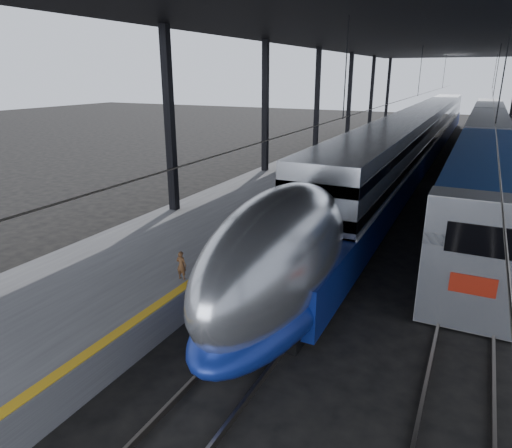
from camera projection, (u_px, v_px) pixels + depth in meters
The scene contains 8 objects.
ground at pixel (232, 299), 14.99m from camera, with size 160.00×160.00×0.00m, color black.
platform at pixel (322, 167), 33.35m from camera, with size 6.00×80.00×1.00m, color #4C4C4F.
yellow_strip at pixel (361, 164), 32.02m from camera, with size 0.30×80.00×0.01m, color gold.
rails at pixel (438, 184), 30.14m from camera, with size 6.52×80.00×0.16m.
canopy at pixel (412, 38), 28.38m from camera, with size 18.00×75.00×9.47m.
tgv_train at pixel (416, 140), 36.29m from camera, with size 2.96×65.20×4.24m.
second_train at pixel (485, 141), 35.58m from camera, with size 2.85×56.05×3.93m.
child at pixel (181, 265), 13.97m from camera, with size 0.33×0.22×0.91m, color #51321B.
Camera 1 is at (6.65, -11.73, 7.05)m, focal length 32.00 mm.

